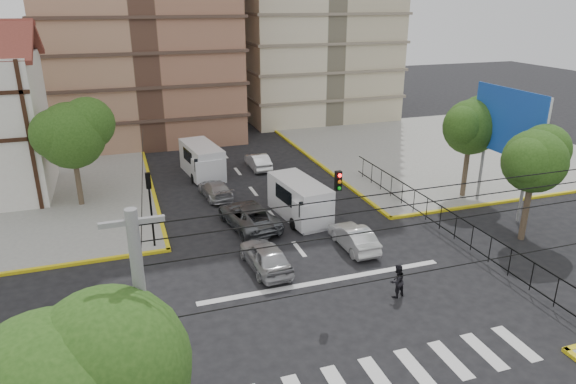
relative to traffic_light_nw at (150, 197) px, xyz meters
name	(u,v)px	position (x,y,z in m)	size (l,w,h in m)	color
ground	(334,293)	(7.80, -7.80, -3.11)	(160.00, 160.00, 0.00)	black
sidewalk_ne	(443,149)	(27.80, 12.20, -3.04)	(26.00, 26.00, 0.15)	gray
crosswalk_stripes	(397,373)	(7.80, -13.80, -3.11)	(12.00, 2.40, 0.01)	silver
stop_line	(325,281)	(7.80, -6.60, -3.11)	(13.00, 0.40, 0.01)	silver
park_fence	(439,231)	(16.80, -3.30, -3.11)	(0.10, 22.50, 1.66)	black
billboard	(509,124)	(22.25, -1.80, 2.89)	(0.36, 6.20, 8.10)	slate
tree_park_a	(536,158)	(20.88, -5.79, 1.90)	(4.41, 3.60, 6.83)	#473828
tree_park_c	(472,124)	(21.89, 1.21, 2.22)	(4.65, 3.80, 7.25)	#473828
tree_tudor	(72,132)	(-4.10, 8.21, 2.11)	(5.39, 4.40, 7.43)	#473828
traffic_light_nw	(150,197)	(0.00, 0.00, 0.00)	(0.28, 0.22, 4.40)	black
traffic_light_hanging	(359,194)	(7.80, -9.84, 2.79)	(18.00, 9.12, 0.92)	black
utility_pole_sw	(150,375)	(-1.20, -16.80, 1.65)	(1.40, 0.28, 9.00)	slate
van_right_lane	(301,201)	(9.41, 1.29, -1.91)	(2.82, 5.73, 2.48)	silver
van_left_lane	(203,161)	(4.90, 11.97, -1.88)	(2.92, 5.87, 2.53)	silver
car_silver_front_left	(265,256)	(5.35, -4.36, -2.36)	(1.79, 4.44, 1.51)	#A9A9AD
car_white_front_right	(354,237)	(10.80, -3.66, -2.43)	(1.44, 4.12, 1.36)	silver
car_grey_mid_left	(249,216)	(5.86, 1.11, -2.35)	(2.54, 5.50, 1.53)	#575A5F
car_silver_rear_left	(215,189)	(4.90, 6.89, -2.49)	(1.73, 4.27, 1.24)	#ACACB1
car_darkgrey_mid_right	(290,182)	(10.46, 6.61, -2.49)	(1.47, 3.64, 1.24)	black
car_white_rear_right	(258,161)	(9.62, 12.39, -2.46)	(1.38, 3.97, 1.31)	white
pedestrian_crosswalk	(397,281)	(10.51, -9.00, -2.27)	(0.82, 0.64, 1.68)	black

